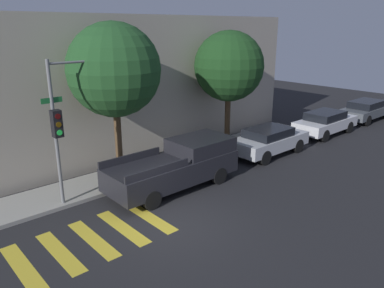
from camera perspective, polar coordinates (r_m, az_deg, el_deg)
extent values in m
plane|color=black|center=(12.32, -3.58, -12.08)|extent=(60.00, 60.00, 0.00)
cube|color=gray|center=(15.53, -13.39, -5.72)|extent=(26.00, 2.11, 0.14)
cube|color=#A89E8E|center=(18.60, -20.77, 7.80)|extent=(26.00, 6.00, 6.57)
cube|color=gold|center=(11.33, -24.42, -16.71)|extent=(0.45, 2.60, 0.00)
cube|color=gold|center=(11.57, -19.48, -15.29)|extent=(0.45, 2.60, 0.00)
cube|color=gold|center=(11.90, -14.84, -13.83)|extent=(0.45, 2.60, 0.00)
cube|color=gold|center=(12.31, -10.53, -12.39)|extent=(0.45, 2.60, 0.00)
cube|color=gold|center=(12.78, -6.56, -10.98)|extent=(0.45, 2.60, 0.00)
cylinder|color=slate|center=(13.25, -20.04, 0.99)|extent=(0.12, 0.12, 5.10)
cube|color=black|center=(12.93, -19.92, 2.93)|extent=(0.30, 0.30, 0.90)
cylinder|color=#4C0C0C|center=(12.72, -19.77, 3.97)|extent=(0.18, 0.02, 0.18)
cylinder|color=#593D0A|center=(12.78, -19.64, 2.80)|extent=(0.18, 0.02, 0.18)
cylinder|color=#26E54C|center=(12.85, -19.52, 1.64)|extent=(0.18, 0.02, 0.18)
cube|color=#19662D|center=(12.97, -20.61, 6.26)|extent=(0.70, 0.02, 0.18)
cylinder|color=slate|center=(13.17, -17.37, 11.83)|extent=(1.84, 0.08, 0.08)
sphere|color=#F9E5B2|center=(13.58, -13.74, 11.85)|extent=(0.36, 0.36, 0.36)
cube|color=black|center=(14.52, -2.97, -3.91)|extent=(5.33, 1.97, 0.85)
cube|color=black|center=(15.18, 1.31, -0.08)|extent=(2.40, 1.82, 0.56)
cube|color=black|center=(14.27, -9.38, -2.10)|extent=(2.67, 0.08, 0.28)
cube|color=black|center=(12.92, -5.21, -4.07)|extent=(2.67, 0.08, 0.28)
cylinder|color=black|center=(16.30, -0.39, -3.03)|extent=(0.69, 0.22, 0.69)
cylinder|color=black|center=(15.09, 4.12, -4.82)|extent=(0.69, 0.22, 0.69)
cylinder|color=black|center=(14.50, -10.31, -6.04)|extent=(0.69, 0.22, 0.69)
cylinder|color=black|center=(13.13, -6.15, -8.47)|extent=(0.69, 0.22, 0.69)
cube|color=#B7BABF|center=(18.73, 11.65, 0.34)|extent=(4.27, 1.78, 0.61)
cube|color=black|center=(18.50, 11.54, 1.76)|extent=(2.22, 1.56, 0.40)
cylinder|color=black|center=(20.29, 12.06, 0.76)|extent=(0.69, 0.22, 0.69)
cylinder|color=black|center=(19.44, 15.83, -0.27)|extent=(0.69, 0.22, 0.69)
cylinder|color=black|center=(18.30, 7.09, -0.83)|extent=(0.69, 0.22, 0.69)
cylinder|color=black|center=(17.36, 11.04, -2.06)|extent=(0.69, 0.22, 0.69)
cube|color=silver|center=(23.08, 19.66, 2.91)|extent=(4.41, 1.71, 0.59)
cube|color=black|center=(22.87, 19.66, 4.11)|extent=(2.30, 1.51, 0.44)
cylinder|color=black|center=(24.67, 19.61, 3.11)|extent=(0.69, 0.22, 0.69)
cylinder|color=black|center=(24.01, 22.78, 2.37)|extent=(0.69, 0.22, 0.69)
cylinder|color=black|center=(22.37, 16.16, 2.02)|extent=(0.69, 0.22, 0.69)
cylinder|color=black|center=(21.64, 19.56, 1.17)|extent=(0.69, 0.22, 0.69)
cube|color=#4C5156|center=(27.71, 25.00, 4.57)|extent=(4.67, 1.73, 0.55)
cube|color=black|center=(27.51, 25.04, 5.54)|extent=(2.43, 1.53, 0.44)
cylinder|color=black|center=(29.37, 24.72, 4.71)|extent=(0.69, 0.22, 0.69)
cylinder|color=black|center=(26.79, 22.15, 3.92)|extent=(0.69, 0.22, 0.69)
cylinder|color=black|center=(26.17, 25.16, 3.24)|extent=(0.69, 0.22, 0.69)
cylinder|color=#4C3823|center=(15.30, -11.12, 0.09)|extent=(0.28, 0.28, 3.14)
sphere|color=#1E4721|center=(14.71, -11.79, 10.99)|extent=(3.59, 3.59, 3.59)
cylinder|color=#4C3823|center=(19.20, 5.41, 3.56)|extent=(0.28, 0.28, 2.91)
sphere|color=#193D19|center=(18.73, 5.65, 11.72)|extent=(3.43, 3.43, 3.43)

